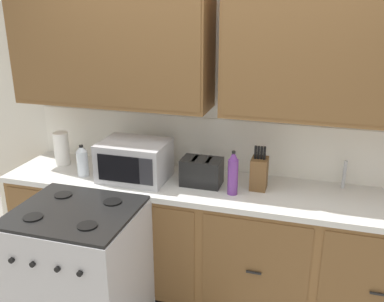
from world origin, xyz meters
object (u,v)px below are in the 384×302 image
(stove_range, at_px, (81,274))
(bottle_clear, at_px, (82,161))
(toaster, at_px, (202,172))
(knife_block, at_px, (259,173))
(paper_towel_roll, at_px, (62,148))
(bottle_violet, at_px, (233,173))
(microwave, at_px, (135,160))

(stove_range, relative_size, bottle_clear, 4.01)
(stove_range, distance_m, toaster, 1.05)
(knife_block, height_order, paper_towel_roll, knife_block)
(paper_towel_roll, relative_size, bottle_violet, 0.85)
(paper_towel_roll, bearing_deg, bottle_violet, -6.72)
(microwave, bearing_deg, paper_towel_roll, 170.89)
(stove_range, bearing_deg, bottle_clear, 114.49)
(microwave, bearing_deg, bottle_violet, -4.51)
(knife_block, xyz_separation_m, bottle_clear, (-1.28, -0.14, 0.00))
(microwave, distance_m, bottle_violet, 0.73)
(toaster, distance_m, paper_towel_roll, 1.16)
(stove_range, height_order, bottle_violet, bottle_violet)
(microwave, xyz_separation_m, bottle_clear, (-0.39, -0.06, -0.02))
(bottle_violet, height_order, bottle_clear, bottle_violet)
(microwave, bearing_deg, knife_block, 5.29)
(toaster, height_order, knife_block, knife_block)
(stove_range, xyz_separation_m, microwave, (0.15, 0.58, 0.60))
(knife_block, xyz_separation_m, paper_towel_roll, (-1.56, 0.03, 0.01))
(bottle_clear, bearing_deg, toaster, 5.99)
(paper_towel_roll, bearing_deg, bottle_clear, -30.55)
(stove_range, height_order, paper_towel_roll, paper_towel_roll)
(knife_block, bearing_deg, toaster, -173.47)
(microwave, distance_m, knife_block, 0.89)
(microwave, xyz_separation_m, paper_towel_roll, (-0.67, 0.11, -0.01))
(microwave, height_order, bottle_clear, microwave)
(bottle_violet, bearing_deg, knife_block, 42.12)
(stove_range, height_order, bottle_clear, bottle_clear)
(toaster, bearing_deg, microwave, -175.72)
(bottle_violet, distance_m, bottle_clear, 1.12)
(microwave, height_order, toaster, microwave)
(microwave, relative_size, knife_block, 1.55)
(microwave, xyz_separation_m, bottle_violet, (0.73, -0.06, 0.01))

